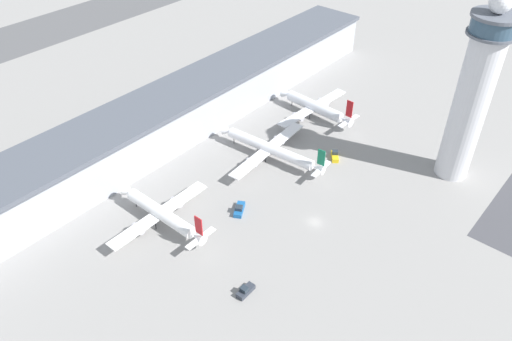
# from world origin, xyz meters

# --- Properties ---
(ground_plane) EXTENTS (1000.00, 1000.00, 0.00)m
(ground_plane) POSITION_xyz_m (0.00, 0.00, 0.00)
(ground_plane) COLOR gray
(terminal_building) EXTENTS (235.11, 25.00, 18.45)m
(terminal_building) POSITION_xyz_m (0.00, 70.00, 9.32)
(terminal_building) COLOR #A3A8B2
(terminal_building) RESTS_ON ground
(control_tower) EXTENTS (14.64, 14.64, 63.99)m
(control_tower) POSITION_xyz_m (52.11, -21.65, 31.32)
(control_tower) COLOR silver
(control_tower) RESTS_ON ground
(airplane_gate_alpha) EXTENTS (37.43, 35.80, 12.81)m
(airplane_gate_alpha) POSITION_xyz_m (-31.68, 35.76, 4.48)
(airplane_gate_alpha) COLOR white
(airplane_gate_alpha) RESTS_ON ground
(airplane_gate_bravo) EXTENTS (41.56, 44.13, 12.47)m
(airplane_gate_bravo) POSITION_xyz_m (17.00, 32.05, 4.37)
(airplane_gate_bravo) COLOR white
(airplane_gate_bravo) RESTS_ON ground
(airplane_gate_charlie) EXTENTS (39.80, 35.63, 13.52)m
(airplane_gate_charlie) POSITION_xyz_m (52.12, 37.14, 4.27)
(airplane_gate_charlie) COLOR silver
(airplane_gate_charlie) RESTS_ON ground
(service_truck_catering) EXTENTS (5.74, 2.42, 2.69)m
(service_truck_catering) POSITION_xyz_m (-34.98, -1.69, 0.93)
(service_truck_catering) COLOR black
(service_truck_catering) RESTS_ON ground
(service_truck_fuel) EXTENTS (7.25, 5.69, 2.62)m
(service_truck_fuel) POSITION_xyz_m (-11.78, 21.43, 0.91)
(service_truck_fuel) COLOR black
(service_truck_fuel) RESTS_ON ground
(service_truck_baggage) EXTENTS (6.07, 5.50, 2.97)m
(service_truck_baggage) POSITION_xyz_m (32.53, 14.12, 1.03)
(service_truck_baggage) COLOR black
(service_truck_baggage) RESTS_ON ground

